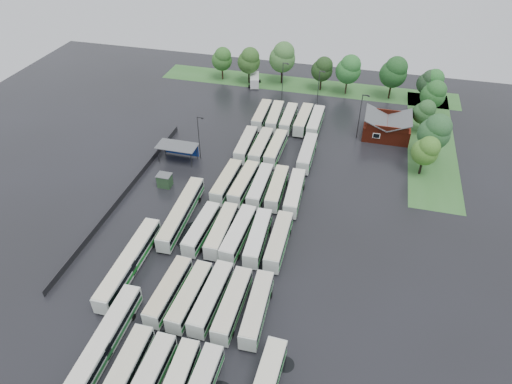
# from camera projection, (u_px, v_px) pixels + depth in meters

# --- Properties ---
(ground) EXTENTS (160.00, 160.00, 0.00)m
(ground) POSITION_uv_depth(u_px,v_px,m) (226.00, 245.00, 74.79)
(ground) COLOR black
(ground) RESTS_ON ground
(brick_building) EXTENTS (10.07, 8.60, 5.39)m
(brick_building) POSITION_uv_depth(u_px,v_px,m) (386.00, 129.00, 101.67)
(brick_building) COLOR #601A0C
(brick_building) RESTS_ON ground
(wash_shed) EXTENTS (8.20, 4.20, 3.58)m
(wash_shed) POSITION_uv_depth(u_px,v_px,m) (178.00, 147.00, 93.37)
(wash_shed) COLOR #2D2D30
(wash_shed) RESTS_ON ground
(utility_hut) EXTENTS (2.70, 2.20, 2.62)m
(utility_hut) POSITION_uv_depth(u_px,v_px,m) (165.00, 180.00, 86.94)
(utility_hut) COLOR #234124
(utility_hut) RESTS_ON ground
(grass_strip_north) EXTENTS (80.00, 10.00, 0.01)m
(grass_strip_north) POSITION_uv_depth(u_px,v_px,m) (305.00, 86.00, 124.16)
(grass_strip_north) COLOR #31662A
(grass_strip_north) RESTS_ON ground
(grass_strip_east) EXTENTS (10.00, 50.00, 0.01)m
(grass_strip_east) POSITION_uv_depth(u_px,v_px,m) (431.00, 142.00, 100.80)
(grass_strip_east) COLOR #31662A
(grass_strip_east) RESTS_ON ground
(west_fence) EXTENTS (0.10, 50.00, 1.20)m
(west_fence) POSITION_uv_depth(u_px,v_px,m) (125.00, 193.00, 85.06)
(west_fence) COLOR #2D2D30
(west_fence) RESTS_ON ground
(bus_r0c0) EXTENTS (2.80, 12.01, 3.33)m
(bus_r0c0) POSITION_uv_depth(u_px,v_px,m) (125.00, 373.00, 54.76)
(bus_r0c0) COLOR silver
(bus_r0c0) RESTS_ON ground
(bus_r0c1) EXTENTS (2.60, 11.91, 3.31)m
(bus_r0c1) POSITION_uv_depth(u_px,v_px,m) (148.00, 382.00, 53.85)
(bus_r0c1) COLOR silver
(bus_r0c1) RESTS_ON ground
(bus_r1c0) EXTENTS (2.86, 11.51, 3.18)m
(bus_r1c0) POSITION_uv_depth(u_px,v_px,m) (169.00, 291.00, 64.92)
(bus_r1c0) COLOR silver
(bus_r1c0) RESTS_ON ground
(bus_r1c1) EXTENTS (2.89, 11.47, 3.17)m
(bus_r1c1) POSITION_uv_depth(u_px,v_px,m) (190.00, 296.00, 64.20)
(bus_r1c1) COLOR silver
(bus_r1c1) RESTS_ON ground
(bus_r1c2) EXTENTS (2.94, 12.01, 3.32)m
(bus_r1c2) POSITION_uv_depth(u_px,v_px,m) (211.00, 298.00, 63.83)
(bus_r1c2) COLOR silver
(bus_r1c2) RESTS_ON ground
(bus_r1c3) EXTENTS (2.59, 11.77, 3.27)m
(bus_r1c3) POSITION_uv_depth(u_px,v_px,m) (233.00, 304.00, 62.94)
(bus_r1c3) COLOR silver
(bus_r1c3) RESTS_ON ground
(bus_r1c4) EXTENTS (2.90, 11.79, 3.26)m
(bus_r1c4) POSITION_uv_depth(u_px,v_px,m) (257.00, 308.00, 62.39)
(bus_r1c4) COLOR silver
(bus_r1c4) RESTS_ON ground
(bus_r2c0) EXTENTS (2.91, 11.43, 3.15)m
(bus_r2c0) POSITION_uv_depth(u_px,v_px,m) (202.00, 228.00, 75.44)
(bus_r2c0) COLOR silver
(bus_r2c0) RESTS_ON ground
(bus_r2c1) EXTENTS (2.56, 11.59, 3.22)m
(bus_r2c1) POSITION_uv_depth(u_px,v_px,m) (222.00, 230.00, 75.04)
(bus_r2c1) COLOR silver
(bus_r2c1) RESTS_ON ground
(bus_r2c2) EXTENTS (3.03, 12.03, 3.32)m
(bus_r2c2) POSITION_uv_depth(u_px,v_px,m) (238.00, 234.00, 74.33)
(bus_r2c2) COLOR silver
(bus_r2c2) RESTS_ON ground
(bus_r2c3) EXTENTS (2.96, 11.78, 3.25)m
(bus_r2c3) POSITION_uv_depth(u_px,v_px,m) (258.00, 237.00, 73.67)
(bus_r2c3) COLOR silver
(bus_r2c3) RESTS_ON ground
(bus_r2c4) EXTENTS (2.67, 11.89, 3.30)m
(bus_r2c4) POSITION_uv_depth(u_px,v_px,m) (279.00, 241.00, 72.98)
(bus_r2c4) COLOR silver
(bus_r2c4) RESTS_ON ground
(bus_r3c0) EXTENTS (2.89, 11.75, 3.25)m
(bus_r3c0) POSITION_uv_depth(u_px,v_px,m) (227.00, 182.00, 85.82)
(bus_r3c0) COLOR silver
(bus_r3c0) RESTS_ON ground
(bus_r3c1) EXTENTS (3.03, 11.81, 3.26)m
(bus_r3c1) POSITION_uv_depth(u_px,v_px,m) (244.00, 183.00, 85.41)
(bus_r3c1) COLOR silver
(bus_r3c1) RESTS_ON ground
(bus_r3c2) EXTENTS (2.49, 11.57, 3.22)m
(bus_r3c2) POSITION_uv_depth(u_px,v_px,m) (260.00, 186.00, 84.78)
(bus_r3c2) COLOR silver
(bus_r3c2) RESTS_ON ground
(bus_r3c3) EXTENTS (2.75, 11.54, 3.19)m
(bus_r3c3) POSITION_uv_depth(u_px,v_px,m) (277.00, 188.00, 84.28)
(bus_r3c3) COLOR silver
(bus_r3c3) RESTS_ON ground
(bus_r3c4) EXTENTS (3.00, 11.88, 3.28)m
(bus_r3c4) POSITION_uv_depth(u_px,v_px,m) (294.00, 193.00, 83.09)
(bus_r3c4) COLOR silver
(bus_r3c4) RESTS_ON ground
(bus_r4c0) EXTENTS (2.75, 11.65, 3.23)m
(bus_r4c0) POSITION_uv_depth(u_px,v_px,m) (246.00, 145.00, 96.42)
(bus_r4c0) COLOR silver
(bus_r4c0) RESTS_ON ground
(bus_r4c1) EXTENTS (2.60, 11.82, 3.29)m
(bus_r4c1) POSITION_uv_depth(u_px,v_px,m) (261.00, 147.00, 95.74)
(bus_r4c1) COLOR silver
(bus_r4c1) RESTS_ON ground
(bus_r4c2) EXTENTS (2.68, 11.63, 3.22)m
(bus_r4c2) POSITION_uv_depth(u_px,v_px,m) (276.00, 148.00, 95.26)
(bus_r4c2) COLOR silver
(bus_r4c2) RESTS_ON ground
(bus_r4c4) EXTENTS (2.63, 11.99, 3.33)m
(bus_r4c4) POSITION_uv_depth(u_px,v_px,m) (307.00, 153.00, 93.70)
(bus_r4c4) COLOR silver
(bus_r4c4) RESTS_ON ground
(bus_r5c0) EXTENTS (2.69, 11.52, 3.19)m
(bus_r5c0) POSITION_uv_depth(u_px,v_px,m) (262.00, 115.00, 107.00)
(bus_r5c0) COLOR silver
(bus_r5c0) RESTS_ON ground
(bus_r5c1) EXTENTS (3.06, 11.76, 3.24)m
(bus_r5c1) POSITION_uv_depth(u_px,v_px,m) (275.00, 117.00, 106.26)
(bus_r5c1) COLOR silver
(bus_r5c1) RESTS_ON ground
(bus_r5c2) EXTENTS (2.56, 11.35, 3.15)m
(bus_r5c2) POSITION_uv_depth(u_px,v_px,m) (288.00, 119.00, 105.64)
(bus_r5c2) COLOR silver
(bus_r5c2) RESTS_ON ground
(bus_r5c3) EXTENTS (2.75, 11.79, 3.27)m
(bus_r5c3) POSITION_uv_depth(u_px,v_px,m) (303.00, 119.00, 105.16)
(bus_r5c3) COLOR silver
(bus_r5c3) RESTS_ON ground
(bus_r5c4) EXTENTS (2.61, 11.75, 3.26)m
(bus_r5c4) POSITION_uv_depth(u_px,v_px,m) (316.00, 122.00, 104.27)
(bus_r5c4) COLOR silver
(bus_r5c4) RESTS_ON ground
(artic_bus_west_a) EXTENTS (2.81, 17.51, 3.24)m
(artic_bus_west_a) POSITION_uv_depth(u_px,v_px,m) (103.00, 344.00, 57.96)
(artic_bus_west_a) COLOR silver
(artic_bus_west_a) RESTS_ON ground
(artic_bus_west_b) EXTENTS (3.06, 17.54, 3.24)m
(artic_bus_west_b) POSITION_uv_depth(u_px,v_px,m) (181.00, 213.00, 78.61)
(artic_bus_west_b) COLOR silver
(artic_bus_west_b) RESTS_ON ground
(artic_bus_west_c) EXTENTS (2.73, 17.79, 3.30)m
(artic_bus_west_c) POSITION_uv_depth(u_px,v_px,m) (129.00, 263.00, 69.17)
(artic_bus_west_c) COLOR silver
(artic_bus_west_c) RESTS_ON ground
(minibus) EXTENTS (3.75, 6.59, 2.71)m
(minibus) POSITION_uv_depth(u_px,v_px,m) (255.00, 80.00, 123.48)
(minibus) COLOR silver
(minibus) RESTS_ON ground
(tree_north_0) EXTENTS (5.55, 5.55, 9.19)m
(tree_north_0) POSITION_uv_depth(u_px,v_px,m) (222.00, 59.00, 123.92)
(tree_north_0) COLOR #372014
(tree_north_0) RESTS_ON ground
(tree_north_1) EXTENTS (6.06, 6.06, 10.04)m
(tree_north_1) POSITION_uv_depth(u_px,v_px,m) (249.00, 60.00, 121.60)
(tree_north_1) COLOR black
(tree_north_1) RESTS_ON ground
(tree_north_2) EXTENTS (7.01, 7.01, 11.60)m
(tree_north_2) POSITION_uv_depth(u_px,v_px,m) (283.00, 57.00, 120.83)
(tree_north_2) COLOR black
(tree_north_2) RESTS_ON ground
(tree_north_3) EXTENTS (5.59, 5.59, 9.25)m
(tree_north_3) POSITION_uv_depth(u_px,v_px,m) (323.00, 69.00, 118.27)
(tree_north_3) COLOR black
(tree_north_3) RESTS_ON ground
(tree_north_4) EXTENTS (6.42, 6.42, 10.63)m
(tree_north_4) POSITION_uv_depth(u_px,v_px,m) (349.00, 69.00, 115.89)
(tree_north_4) COLOR #36281E
(tree_north_4) RESTS_ON ground
(tree_north_5) EXTENTS (6.78, 6.78, 11.23)m
(tree_north_5) POSITION_uv_depth(u_px,v_px,m) (394.00, 72.00, 113.49)
(tree_north_5) COLOR black
(tree_north_5) RESTS_ON ground
(tree_north_6) EXTENTS (5.43, 5.43, 8.99)m
(tree_north_6) POSITION_uv_depth(u_px,v_px,m) (429.00, 82.00, 112.12)
(tree_north_6) COLOR #392617
(tree_north_6) RESTS_ON ground
(tree_east_0) EXTENTS (5.22, 5.19, 8.59)m
(tree_east_0) POSITION_uv_depth(u_px,v_px,m) (426.00, 150.00, 87.58)
(tree_east_0) COLOR black
(tree_east_0) RESTS_ON ground
(tree_east_1) EXTENTS (6.47, 6.47, 10.72)m
(tree_east_1) POSITION_uv_depth(u_px,v_px,m) (435.00, 131.00, 90.62)
(tree_east_1) COLOR black
(tree_east_1) RESTS_ON ground
(tree_east_2) EXTENTS (4.85, 4.85, 8.03)m
(tree_east_2) POSITION_uv_depth(u_px,v_px,m) (425.00, 112.00, 101.03)
(tree_east_2) COLOR black
(tree_east_2) RESTS_ON ground
(tree_east_3) EXTENTS (5.75, 5.75, 9.52)m
(tree_east_3) POSITION_uv_depth(u_px,v_px,m) (434.00, 94.00, 105.98)
(tree_east_3) COLOR #2D2019
(tree_east_3) RESTS_ON ground
(tree_east_4) EXTENTS (5.61, 5.61, 9.29)m
(tree_east_4) POSITION_uv_depth(u_px,v_px,m) (432.00, 82.00, 111.77)
(tree_east_4) COLOR #2D2319
(tree_east_4) RESTS_ON ground
(lamp_post_ne) EXTENTS (1.61, 0.31, 10.45)m
(lamp_post_ne) POSITION_uv_depth(u_px,v_px,m) (361.00, 113.00, 98.47)
(lamp_post_ne) COLOR #2D2D30
(lamp_post_ne) RESTS_ON ground
(lamp_post_nw) EXTENTS (1.50, 0.29, 9.74)m
(lamp_post_nw) POSITION_uv_depth(u_px,v_px,m) (199.00, 135.00, 92.01)
(lamp_post_nw) COLOR #2D2D30
(lamp_post_nw) RESTS_ON ground
(lamp_post_back_w) EXTENTS (1.57, 0.31, 10.21)m
(lamp_post_back_w) POSITION_uv_depth(u_px,v_px,m) (283.00, 79.00, 113.01)
(lamp_post_back_w) COLOR #2D2D30
(lamp_post_back_w) RESTS_ON ground
(lamp_post_back_e) EXTENTS (1.42, 0.28, 9.24)m
(lamp_post_back_e) POSITION_uv_depth(u_px,v_px,m) (319.00, 86.00, 111.28)
(lamp_post_back_e) COLOR #2D2D30
(lamp_post_back_e) RESTS_ON ground
(puddle_0) EXTENTS (5.79, 5.79, 0.01)m
(puddle_0) POSITION_uv_depth(u_px,v_px,m) (162.00, 349.00, 59.42)
(puddle_0) COLOR black
(puddle_0) RESTS_ON ground
(puddle_2) EXTENTS (7.90, 7.90, 0.01)m
(puddle_2) POSITION_uv_depth(u_px,v_px,m) (199.00, 236.00, 76.44)
(puddle_2) COLOR black
(puddle_2) RESTS_ON ground
(puddle_3) EXTENTS (3.96, 3.96, 0.01)m
(puddle_3) POSITION_uv_depth(u_px,v_px,m) (265.00, 261.00, 72.01)
(puddle_3) COLOR black
(puddle_3) RESTS_ON ground
(puddle_4) EXTENTS (2.34, 2.34, 0.01)m
(puddle_4) POSITION_uv_depth(u_px,v_px,m) (285.00, 364.00, 57.65)
(puddle_4) COLOR black
(puddle_4) RESTS_ON ground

